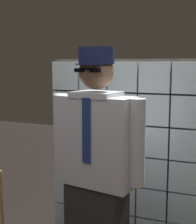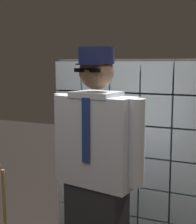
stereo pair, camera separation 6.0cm
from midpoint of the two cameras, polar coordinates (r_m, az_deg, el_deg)
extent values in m
cube|color=silver|center=(3.41, -5.52, -17.22)|extent=(0.26, 0.08, 0.26)
cube|color=silver|center=(3.30, -1.15, -18.07)|extent=(0.26, 0.08, 0.26)
cube|color=silver|center=(3.30, -5.58, -12.97)|extent=(0.26, 0.08, 0.26)
cube|color=silver|center=(3.19, -1.17, -13.71)|extent=(0.26, 0.08, 0.26)
cube|color=silver|center=(3.10, 3.57, -14.41)|extent=(0.26, 0.08, 0.26)
cube|color=silver|center=(3.03, 8.59, -15.04)|extent=(0.26, 0.08, 0.26)
cube|color=silver|center=(2.98, 13.84, -15.58)|extent=(0.26, 0.08, 0.26)
cube|color=silver|center=(3.21, -5.65, -8.46)|extent=(0.26, 0.08, 0.26)
cube|color=silver|center=(3.10, -1.18, -9.06)|extent=(0.26, 0.08, 0.26)
cube|color=silver|center=(3.00, 3.62, -9.64)|extent=(0.26, 0.08, 0.26)
cube|color=silver|center=(2.93, 8.71, -10.18)|extent=(0.26, 0.08, 0.26)
cube|color=silver|center=(2.88, 14.02, -10.65)|extent=(0.26, 0.08, 0.26)
cube|color=silver|center=(3.15, -5.72, -3.73)|extent=(0.26, 0.08, 0.26)
cube|color=silver|center=(3.03, -1.20, -4.16)|extent=(0.26, 0.08, 0.26)
cube|color=silver|center=(2.93, 3.67, -4.60)|extent=(0.26, 0.08, 0.26)
cube|color=silver|center=(2.86, 8.83, -5.02)|extent=(0.26, 0.08, 0.26)
cube|color=silver|center=(2.81, 14.22, -5.42)|extent=(0.26, 0.08, 0.26)
cube|color=silver|center=(3.10, -5.80, 1.17)|extent=(0.26, 0.08, 0.26)
cube|color=silver|center=(2.98, -1.21, 0.92)|extent=(0.26, 0.08, 0.26)
cube|color=silver|center=(2.88, 3.72, 0.65)|extent=(0.26, 0.08, 0.26)
cube|color=silver|center=(2.81, 8.95, 0.36)|extent=(0.26, 0.08, 0.26)
cube|color=silver|center=(2.76, 14.42, 0.06)|extent=(0.26, 0.08, 0.26)
cube|color=silver|center=(3.08, -5.87, 6.17)|extent=(0.26, 0.08, 0.26)
cube|color=silver|center=(2.96, -1.23, 6.13)|extent=(0.26, 0.08, 0.26)
cube|color=silver|center=(2.86, 3.77, 6.04)|extent=(0.26, 0.08, 0.26)
cube|color=silver|center=(2.79, 9.07, 5.89)|extent=(0.26, 0.08, 0.26)
cube|color=silver|center=(2.73, 14.62, 5.68)|extent=(0.26, 0.08, 0.26)
cube|color=#4C4438|center=(2.97, 6.46, -7.14)|extent=(1.65, 0.02, 1.65)
cube|color=silver|center=(2.16, -1.06, -4.91)|extent=(0.54, 0.30, 0.58)
cube|color=navy|center=(2.05, -2.83, -3.18)|extent=(0.06, 0.02, 0.40)
cube|color=silver|center=(2.11, -1.08, 2.99)|extent=(0.31, 0.27, 0.04)
sphere|color=#846047|center=(2.10, -1.09, 6.86)|extent=(0.22, 0.22, 0.22)
ellipsoid|color=black|center=(2.06, -1.84, 5.76)|extent=(0.15, 0.10, 0.10)
cube|color=black|center=(2.02, -2.67, 7.11)|extent=(0.19, 0.04, 0.02)
cylinder|color=#191E47|center=(2.03, -2.37, 8.11)|extent=(0.19, 0.19, 0.01)
cylinder|color=#191E47|center=(2.10, -1.10, 9.55)|extent=(0.22, 0.22, 0.10)
cylinder|color=silver|center=(2.02, 5.78, -5.22)|extent=(0.12, 0.12, 0.53)
cylinder|color=silver|center=(2.32, -7.00, -3.47)|extent=(0.12, 0.12, 0.53)
cylinder|color=tan|center=(2.98, -16.56, -16.34)|extent=(0.03, 0.03, 0.74)
camera|label=1|loc=(0.03, -90.81, -0.12)|focal=53.75mm
camera|label=2|loc=(0.03, 89.19, 0.12)|focal=53.75mm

